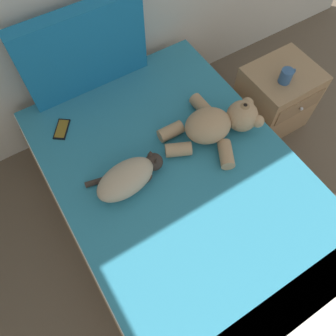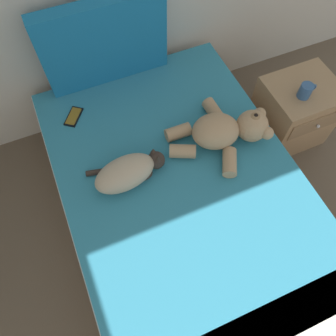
% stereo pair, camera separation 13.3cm
% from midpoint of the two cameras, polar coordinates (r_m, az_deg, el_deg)
% --- Properties ---
extents(ground_plane, '(10.52, 10.52, 0.00)m').
position_cam_midpoint_polar(ground_plane, '(2.29, 25.43, -23.46)').
color(ground_plane, brown).
extents(bed, '(1.33, 2.03, 0.48)m').
position_cam_midpoint_polar(bed, '(2.03, 1.01, -6.03)').
color(bed, '#9E7A56').
rests_on(bed, ground_plane).
extents(patterned_cushion, '(0.77, 0.10, 0.53)m').
position_cam_midpoint_polar(patterned_cushion, '(2.13, -16.15, 18.73)').
color(patterned_cushion, '#1972AD').
rests_on(patterned_cushion, bed).
extents(cat, '(0.44, 0.25, 0.15)m').
position_cam_midpoint_polar(cat, '(1.77, -8.98, -1.76)').
color(cat, tan).
rests_on(cat, bed).
extents(teddy_bear, '(0.62, 0.53, 0.20)m').
position_cam_midpoint_polar(teddy_bear, '(1.93, 6.62, 7.49)').
color(teddy_bear, tan).
rests_on(teddy_bear, bed).
extents(cell_phone, '(0.15, 0.16, 0.01)m').
position_cam_midpoint_polar(cell_phone, '(2.11, -19.61, 6.23)').
color(cell_phone, black).
rests_on(cell_phone, bed).
extents(nightstand, '(0.47, 0.44, 0.51)m').
position_cam_midpoint_polar(nightstand, '(2.56, 16.57, 11.34)').
color(nightstand, '#9E7A56').
rests_on(nightstand, ground_plane).
extents(mug, '(0.12, 0.08, 0.09)m').
position_cam_midpoint_polar(mug, '(2.29, 18.16, 14.79)').
color(mug, '#33598C').
rests_on(mug, nightstand).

